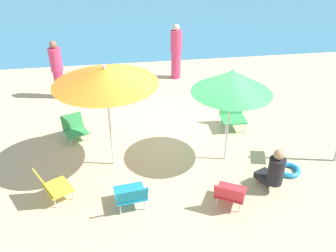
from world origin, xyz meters
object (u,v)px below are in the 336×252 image
umbrella_orange (105,76)px  beach_chair_a (74,127)px  umbrella_green (232,81)px  person_c (176,52)px  beach_chair_d (232,115)px  person_b (57,70)px  beach_chair_b (131,195)px  swim_ring (289,170)px  beach_chair_c (51,186)px  beach_chair_e (230,193)px  person_a (273,171)px

umbrella_orange → beach_chair_a: 2.13m
umbrella_green → person_c: size_ratio=1.22×
umbrella_orange → beach_chair_d: size_ratio=3.53×
beach_chair_a → person_b: person_b is taller
beach_chair_b → swim_ring: bearing=-87.2°
beach_chair_c → beach_chair_d: bearing=-3.1°
umbrella_green → beach_chair_a: bearing=157.5°
umbrella_orange → beach_chair_c: size_ratio=3.09×
beach_chair_b → beach_chair_e: beach_chair_b is taller
beach_chair_a → swim_ring: 4.59m
umbrella_orange → beach_chair_e: umbrella_orange is taller
beach_chair_c → beach_chair_d: beach_chair_c is taller
umbrella_green → beach_chair_e: size_ratio=2.86×
umbrella_green → umbrella_orange: size_ratio=0.95×
beach_chair_a → beach_chair_d: 3.60m
beach_chair_d → person_c: 3.25m
umbrella_green → beach_chair_c: (-3.31, -0.74, -1.40)m
beach_chair_b → person_b: 4.93m
umbrella_orange → beach_chair_d: bearing=20.7°
person_c → umbrella_orange: bearing=100.3°
beach_chair_b → person_b: (-1.64, 4.63, 0.48)m
person_b → beach_chair_d: bearing=85.0°
beach_chair_c → person_b: 4.25m
person_b → swim_ring: 6.28m
person_b → person_a: bearing=66.2°
beach_chair_a → beach_chair_b: (1.11, -2.43, 0.04)m
beach_chair_b → beach_chair_d: beach_chair_d is taller
umbrella_orange → beach_chair_b: (0.28, -1.32, -1.58)m
person_c → person_b: bearing=50.2°
person_b → person_c: bearing=128.1°
beach_chair_d → person_c: size_ratio=0.36×
person_c → swim_ring: bearing=141.3°
beach_chair_b → person_a: 2.52m
umbrella_orange → beach_chair_a: size_ratio=3.33×
beach_chair_c → person_c: person_c is taller
umbrella_green → person_a: umbrella_green is taller
person_b → umbrella_green: bearing=69.7°
person_b → person_c: person_c is taller
umbrella_green → beach_chair_e: bearing=-103.6°
umbrella_green → beach_chair_a: umbrella_green is taller
umbrella_green → swim_ring: (1.10, -0.60, -1.67)m
beach_chair_a → person_c: person_c is taller
umbrella_orange → beach_chair_e: bearing=-38.1°
person_a → beach_chair_c: bearing=61.5°
beach_chair_c → person_c: 5.93m
umbrella_orange → beach_chair_a: umbrella_orange is taller
beach_chair_b → person_b: size_ratio=0.40×
beach_chair_d → swim_ring: 1.94m
beach_chair_e → person_c: (0.05, 5.68, 0.53)m
beach_chair_c → beach_chair_e: size_ratio=0.97×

